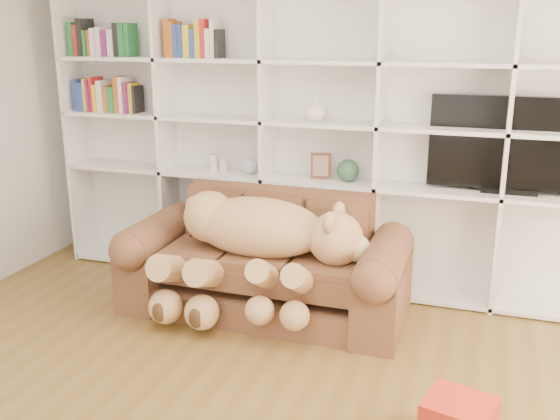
% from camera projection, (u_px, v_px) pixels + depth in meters
% --- Properties ---
extents(wall_back, '(5.00, 0.02, 2.70)m').
position_uv_depth(wall_back, '(329.00, 113.00, 4.85)').
color(wall_back, silver).
rests_on(wall_back, floor).
extents(bookshelf, '(4.43, 0.35, 2.40)m').
position_uv_depth(bookshelf, '(294.00, 120.00, 4.82)').
color(bookshelf, white).
rests_on(bookshelf, floor).
extents(sofa, '(2.00, 0.87, 0.84)m').
position_uv_depth(sofa, '(266.00, 268.00, 4.50)').
color(sofa, brown).
rests_on(sofa, floor).
extents(teddy_bear, '(1.42, 0.80, 0.83)m').
position_uv_depth(teddy_bear, '(255.00, 242.00, 4.28)').
color(teddy_bear, '#DDBA6E').
rests_on(teddy_bear, sofa).
extents(throw_pillow, '(0.34, 0.19, 0.35)m').
position_uv_depth(throw_pillow, '(214.00, 220.00, 4.70)').
color(throw_pillow, '#520E22').
rests_on(throw_pillow, sofa).
extents(tv, '(1.15, 0.18, 0.68)m').
position_uv_depth(tv, '(513.00, 145.00, 4.35)').
color(tv, black).
rests_on(tv, bookshelf).
extents(picture_frame, '(0.16, 0.06, 0.20)m').
position_uv_depth(picture_frame, '(321.00, 166.00, 4.78)').
color(picture_frame, '#55331D').
rests_on(picture_frame, bookshelf).
extents(green_vase, '(0.17, 0.17, 0.17)m').
position_uv_depth(green_vase, '(348.00, 170.00, 4.73)').
color(green_vase, '#2D573D').
rests_on(green_vase, bookshelf).
extents(figurine_tall, '(0.08, 0.08, 0.14)m').
position_uv_depth(figurine_tall, '(213.00, 163.00, 5.07)').
color(figurine_tall, beige).
rests_on(figurine_tall, bookshelf).
extents(figurine_short, '(0.07, 0.07, 0.11)m').
position_uv_depth(figurine_short, '(223.00, 165.00, 5.05)').
color(figurine_short, beige).
rests_on(figurine_short, bookshelf).
extents(snow_globe, '(0.11, 0.11, 0.11)m').
position_uv_depth(snow_globe, '(251.00, 166.00, 4.97)').
color(snow_globe, silver).
rests_on(snow_globe, bookshelf).
extents(shelf_vase, '(0.19, 0.19, 0.18)m').
position_uv_depth(shelf_vase, '(315.00, 109.00, 4.68)').
color(shelf_vase, silver).
rests_on(shelf_vase, bookshelf).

